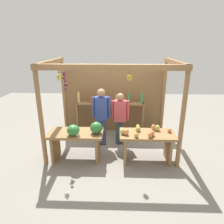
{
  "coord_description": "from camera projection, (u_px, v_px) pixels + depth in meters",
  "views": [
    {
      "loc": [
        0.17,
        -5.02,
        2.69
      ],
      "look_at": [
        0.0,
        -0.2,
        1.03
      ],
      "focal_mm": 32.28,
      "sensor_mm": 36.0,
      "label": 1
    }
  ],
  "objects": [
    {
      "name": "fruit_counter_right",
      "position": [
        146.0,
        139.0,
        4.73
      ],
      "size": [
        1.28,
        0.64,
        0.86
      ],
      "color": "olive",
      "rests_on": "ground"
    },
    {
      "name": "market_stall",
      "position": [
        113.0,
        94.0,
        5.62
      ],
      "size": [
        3.18,
        2.06,
        2.3
      ],
      "color": "olive",
      "rests_on": "ground"
    },
    {
      "name": "bottle_shelf_unit",
      "position": [
        110.0,
        109.0,
        6.06
      ],
      "size": [
        2.04,
        0.22,
        1.35
      ],
      "color": "olive",
      "rests_on": "ground"
    },
    {
      "name": "vendor_man",
      "position": [
        101.0,
        112.0,
        5.34
      ],
      "size": [
        0.48,
        0.21,
        1.59
      ],
      "rotation": [
        0.0,
        0.0,
        0.11
      ],
      "color": "#3D4169",
      "rests_on": "ground"
    },
    {
      "name": "ground_plane",
      "position": [
        112.0,
        145.0,
        5.63
      ],
      "size": [
        12.0,
        12.0,
        0.0
      ],
      "primitive_type": "plane",
      "color": "gray",
      "rests_on": "ground"
    },
    {
      "name": "vendor_woman",
      "position": [
        120.0,
        115.0,
        5.4
      ],
      "size": [
        0.48,
        0.2,
        1.46
      ],
      "rotation": [
        0.0,
        0.0,
        -0.11
      ],
      "color": "#314542",
      "rests_on": "ground"
    },
    {
      "name": "fruit_counter_left",
      "position": [
        79.0,
        136.0,
        4.73
      ],
      "size": [
        1.3,
        0.66,
        0.98
      ],
      "color": "olive",
      "rests_on": "ground"
    }
  ]
}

